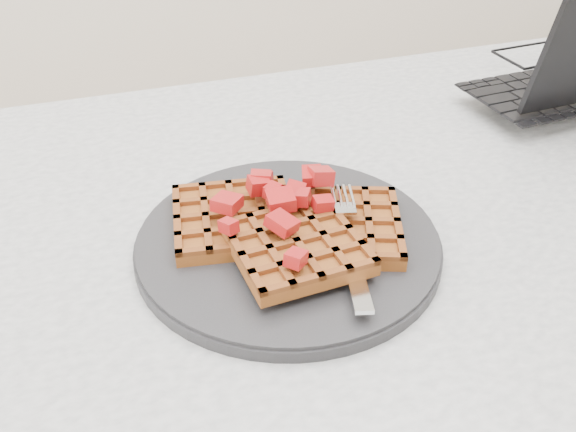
{
  "coord_description": "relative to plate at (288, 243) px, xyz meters",
  "views": [
    {
      "loc": [
        -0.28,
        -0.51,
        1.14
      ],
      "look_at": [
        -0.12,
        -0.03,
        0.79
      ],
      "focal_mm": 40.0,
      "sensor_mm": 36.0,
      "label": 1
    }
  ],
  "objects": [
    {
      "name": "waffles",
      "position": [
        0.0,
        -0.0,
        0.02
      ],
      "size": [
        0.24,
        0.2,
        0.03
      ],
      "color": "#924E1F",
      "rests_on": "plate"
    },
    {
      "name": "fork",
      "position": [
        0.05,
        -0.04,
        0.02
      ],
      "size": [
        0.07,
        0.18,
        0.02
      ],
      "primitive_type": null,
      "rotation": [
        0.0,
        0.0,
        -0.27
      ],
      "color": "silver",
      "rests_on": "plate"
    },
    {
      "name": "plate",
      "position": [
        0.0,
        0.0,
        0.0
      ],
      "size": [
        0.3,
        0.3,
        0.02
      ],
      "primitive_type": "cylinder",
      "color": "black",
      "rests_on": "table"
    },
    {
      "name": "strawberry_pile",
      "position": [
        -0.0,
        0.0,
        0.05
      ],
      "size": [
        0.15,
        0.15,
        0.02
      ],
      "primitive_type": null,
      "color": "#8A0205",
      "rests_on": "waffles"
    },
    {
      "name": "table",
      "position": [
        0.12,
        0.03,
        -0.12
      ],
      "size": [
        1.2,
        0.8,
        0.75
      ],
      "color": "silver",
      "rests_on": "ground"
    }
  ]
}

